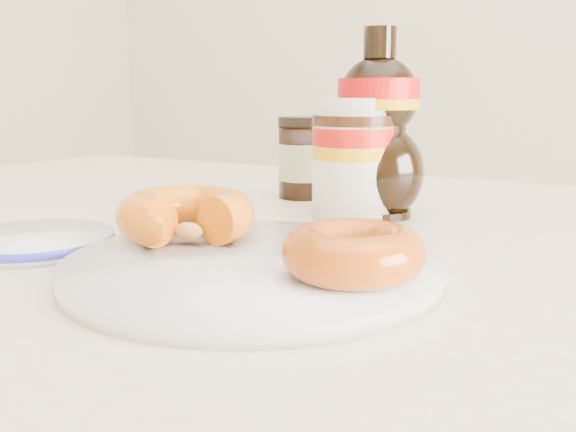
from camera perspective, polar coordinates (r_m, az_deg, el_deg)
The scene contains 8 objects.
dining_table at distance 0.62m, azimuth -0.07°, elevation -8.96°, with size 1.40×0.90×0.75m.
plate at distance 0.45m, azimuth -3.16°, elevation -4.51°, with size 0.27×0.27×0.01m.
donut_bitten at distance 0.51m, azimuth -9.04°, elevation 0.06°, with size 0.11×0.11×0.04m, color orange.
donut_whole at distance 0.41m, azimuth 5.80°, elevation -3.21°, with size 0.09×0.09×0.03m, color #953109.
nutella_jar at distance 0.66m, azimuth 5.90°, elevation 5.56°, with size 0.09×0.09×0.12m.
syrup_bottle at distance 0.67m, azimuth 7.99°, elevation 8.11°, with size 0.10×0.08×0.19m, color black, non-canonical shape.
dark_jar at distance 0.78m, azimuth 1.35°, elevation 5.13°, with size 0.06×0.06×0.10m.
blue_rim_saucer at distance 0.57m, azimuth -21.55°, elevation -2.03°, with size 0.13×0.13×0.01m.
Camera 1 is at (0.29, -0.40, 0.88)m, focal length 40.00 mm.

